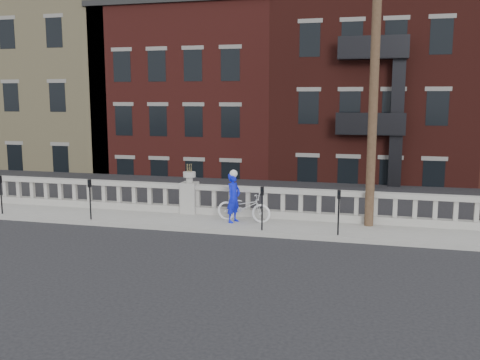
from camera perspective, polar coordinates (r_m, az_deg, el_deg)
name	(u,v)px	position (r m, az deg, el deg)	size (l,w,h in m)	color
ground	(143,247)	(15.61, -10.32, -7.01)	(120.00, 120.00, 0.00)	black
sidewalk	(180,221)	(18.27, -6.37, -4.35)	(32.00, 2.20, 0.15)	gray
balustrade	(190,199)	(19.02, -5.39, -2.06)	(28.00, 0.34, 1.03)	gray
planter_pedestal	(190,194)	(18.98, -5.39, -1.50)	(0.55, 0.55, 1.76)	gray
lower_level	(292,120)	(37.14, 5.53, 6.35)	(80.00, 44.00, 20.80)	#605E59
utility_pole	(375,64)	(17.23, 14.18, 11.94)	(1.60, 0.28, 10.00)	#422D1E
parking_meter_a	(1,190)	(20.53, -24.16, -0.99)	(0.10, 0.09, 1.36)	black
parking_meter_b	(90,195)	(18.56, -15.72, -1.52)	(0.10, 0.09, 1.36)	black
parking_meter_c	(262,203)	(16.43, 2.37, -2.51)	(0.10, 0.09, 1.36)	black
parking_meter_d	(339,207)	(16.11, 10.48, -2.88)	(0.10, 0.09, 1.36)	black
bicycle	(244,207)	(17.67, 0.41, -2.89)	(0.64, 1.85, 0.97)	white
cyclist	(234,198)	(17.50, -0.69, -1.90)	(0.59, 0.39, 1.63)	#0E19D4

